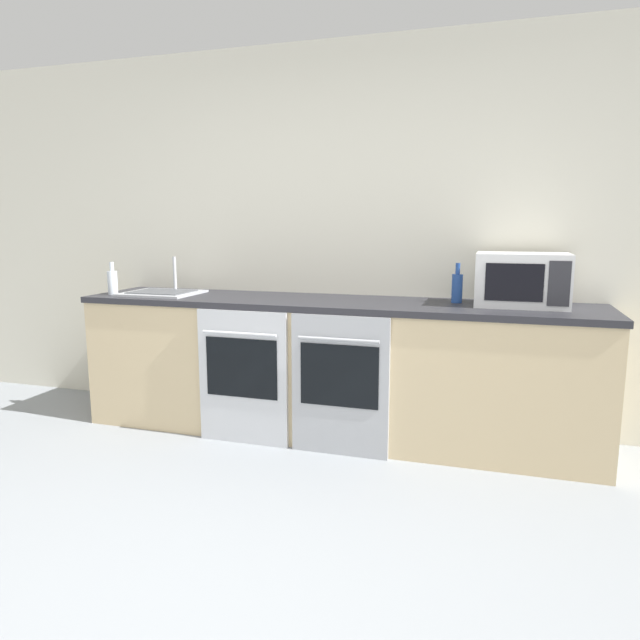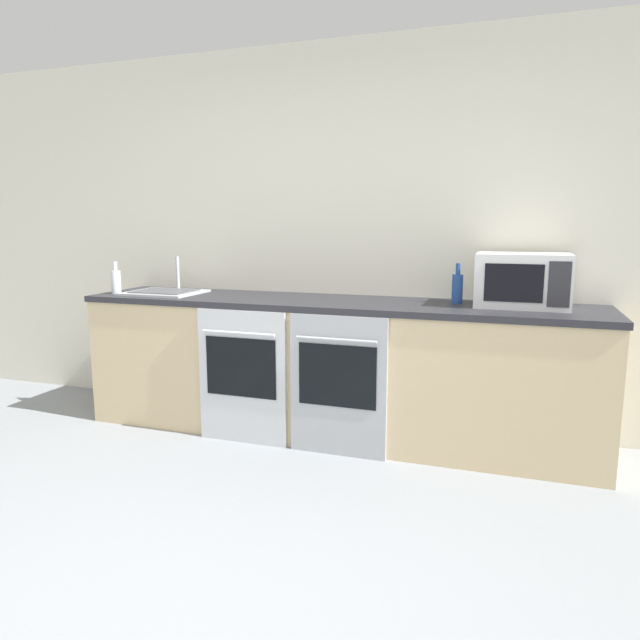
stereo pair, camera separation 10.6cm
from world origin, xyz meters
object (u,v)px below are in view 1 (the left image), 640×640
Objects in this scene: oven_left at (243,377)px; bottle_blue at (457,287)px; sink at (163,292)px; bottle_clear at (113,282)px; oven_right at (340,385)px; microwave at (522,280)px.

bottle_blue is at bearing 20.04° from oven_left.
bottle_blue is 0.50× the size of sink.
oven_left is 3.45× the size of bottle_blue.
bottle_blue reaches higher than oven_left.
bottle_clear is at bearing -158.56° from sink.
sink is at bearing 167.34° from oven_right.
bottle_blue is 2.35m from bottle_clear.
microwave is (1.64, 0.42, 0.62)m from oven_left.
bottle_blue is at bearing 36.12° from oven_right.
bottle_blue is (-0.38, 0.04, -0.06)m from microwave.
oven_left is at bearing -9.90° from bottle_clear.
oven_left is at bearing -165.57° from microwave.
oven_left is at bearing -159.96° from bottle_blue.
oven_right is at bearing -6.25° from bottle_clear.
bottle_clear reaches higher than oven_right.
sink is (0.32, 0.12, -0.08)m from bottle_clear.
bottle_clear is 0.46× the size of sink.
microwave is 1.06× the size of sink.
oven_left is at bearing -22.53° from sink.
microwave reaches higher than oven_right.
sink is (-1.38, 0.31, 0.48)m from oven_right.
sink is (-2.39, -0.11, -0.15)m from microwave.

